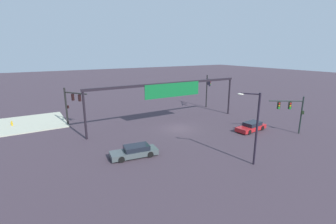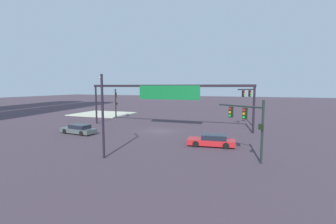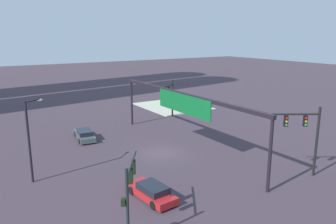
{
  "view_description": "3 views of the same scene",
  "coord_description": "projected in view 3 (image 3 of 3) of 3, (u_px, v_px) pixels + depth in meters",
  "views": [
    {
      "loc": [
        18.14,
        26.94,
        10.76
      ],
      "look_at": [
        1.94,
        0.17,
        2.78
      ],
      "focal_mm": 25.77,
      "sensor_mm": 36.0,
      "label": 1
    },
    {
      "loc": [
        -11.78,
        29.15,
        6.04
      ],
      "look_at": [
        -1.91,
        1.58,
        2.85
      ],
      "focal_mm": 24.89,
      "sensor_mm": 36.0,
      "label": 2
    },
    {
      "loc": [
        -28.46,
        17.11,
        12.26
      ],
      "look_at": [
        1.66,
        -1.99,
        3.93
      ],
      "focal_mm": 35.38,
      "sensor_mm": 36.0,
      "label": 3
    }
  ],
  "objects": [
    {
      "name": "sedan_car_waiting_far",
      "position": [
        85.0,
        135.0,
        39.71
      ],
      "size": [
        5.08,
        2.41,
        1.21
      ],
      "rotation": [
        0.0,
        0.0,
        -0.14
      ],
      "color": "#454F51",
      "rests_on": "ground"
    },
    {
      "name": "traffic_signal_near_corner",
      "position": [
        170.0,
        94.0,
        49.5
      ],
      "size": [
        2.51,
        3.82,
        5.63
      ],
      "rotation": [
        0.0,
        0.0,
        2.16
      ],
      "color": "black",
      "rests_on": "ground"
    },
    {
      "name": "ground_plane",
      "position": [
        161.0,
        153.0,
        35.12
      ],
      "size": [
        237.8,
        237.8,
        0.0
      ],
      "primitive_type": "plane",
      "color": "#3F323C"
    },
    {
      "name": "traffic_signal_opposite_side",
      "position": [
        130.0,
        185.0,
        20.02
      ],
      "size": [
        3.77,
        2.85,
        5.02
      ],
      "rotation": [
        0.0,
        0.0,
        -0.58
      ],
      "color": "black",
      "rests_on": "ground"
    },
    {
      "name": "fire_hydrant_on_curb",
      "position": [
        167.0,
        103.0,
        58.73
      ],
      "size": [
        0.33,
        0.22,
        0.71
      ],
      "color": "gold",
      "rests_on": "sidewalk_corner"
    },
    {
      "name": "overhead_sign_gantry",
      "position": [
        182.0,
        102.0,
        35.15
      ],
      "size": [
        24.69,
        0.43,
        6.33
      ],
      "color": "black",
      "rests_on": "ground"
    },
    {
      "name": "streetlamp_curved_arm",
      "position": [
        30.0,
        135.0,
        27.57
      ],
      "size": [
        1.44,
        1.77,
        7.08
      ],
      "rotation": [
        0.0,
        0.0,
        -0.91
      ],
      "color": "black",
      "rests_on": "ground"
    },
    {
      "name": "sidewalk_corner",
      "position": [
        173.0,
        106.0,
        57.94
      ],
      "size": [
        11.7,
        9.88,
        0.15
      ],
      "primitive_type": "cube",
      "color": "#B6BAA2",
      "rests_on": "ground"
    },
    {
      "name": "traffic_signal_cross_street",
      "position": [
        307.0,
        131.0,
        28.67
      ],
      "size": [
        2.33,
        3.7,
        6.28
      ],
      "rotation": [
        0.0,
        0.0,
        1.03
      ],
      "color": "black",
      "rests_on": "ground"
    },
    {
      "name": "sedan_car_approaching",
      "position": [
        151.0,
        192.0,
        25.28
      ],
      "size": [
        4.9,
        2.2,
        1.21
      ],
      "rotation": [
        0.0,
        0.0,
        0.1
      ],
      "color": "#B01D21",
      "rests_on": "ground"
    }
  ]
}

